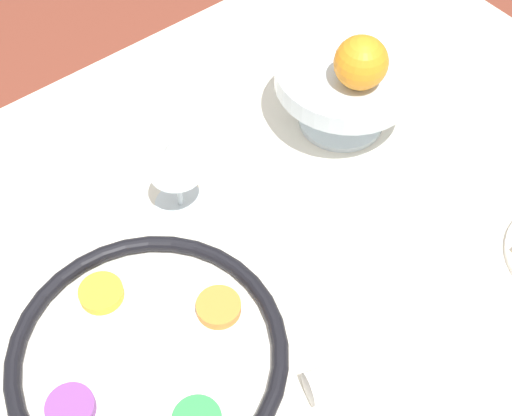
# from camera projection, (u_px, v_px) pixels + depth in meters

# --- Properties ---
(dining_table) EXTENTS (1.41, 0.98, 0.74)m
(dining_table) POSITION_uv_depth(u_px,v_px,m) (238.00, 413.00, 1.18)
(dining_table) COLOR silver
(dining_table) RESTS_ON ground_plane
(seder_plate) EXTENTS (0.33, 0.33, 0.03)m
(seder_plate) POSITION_uv_depth(u_px,v_px,m) (147.00, 354.00, 0.83)
(seder_plate) COLOR white
(seder_plate) RESTS_ON dining_table
(wine_glass) EXTENTS (0.07, 0.07, 0.13)m
(wine_glass) POSITION_uv_depth(u_px,v_px,m) (175.00, 159.00, 0.90)
(wine_glass) COLOR silver
(wine_glass) RESTS_ON dining_table
(fruit_stand) EXTENTS (0.20, 0.20, 0.11)m
(fruit_stand) POSITION_uv_depth(u_px,v_px,m) (346.00, 80.00, 1.00)
(fruit_stand) COLOR silver
(fruit_stand) RESTS_ON dining_table
(orange_fruit) EXTENTS (0.07, 0.07, 0.07)m
(orange_fruit) POSITION_uv_depth(u_px,v_px,m) (361.00, 63.00, 0.93)
(orange_fruit) COLOR orange
(orange_fruit) RESTS_ON fruit_stand
(napkin_roll) EXTENTS (0.15, 0.08, 0.04)m
(napkin_roll) POSITION_uv_depth(u_px,v_px,m) (366.00, 369.00, 0.81)
(napkin_roll) COLOR white
(napkin_roll) RESTS_ON dining_table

